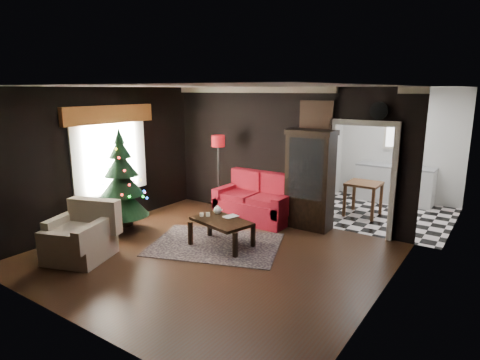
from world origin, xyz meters
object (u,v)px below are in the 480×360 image
Objects in this scene: christmas_tree at (122,179)px; kitchen_table at (363,199)px; floor_lamp at (219,177)px; coffee_table at (222,233)px; armchair at (78,232)px; teapot at (217,210)px; curio_cabinet at (310,182)px; loveseat at (255,198)px; wall_clock at (379,111)px.

christmas_tree is 5.18m from kitchen_table.
christmas_tree reaches higher than kitchen_table.
floor_lamp reaches higher than kitchen_table.
armchair is at bearing -132.32° from coffee_table.
teapot is (1.34, 2.00, 0.11)m from armchair.
christmas_tree is at bearing -168.38° from coffee_table.
christmas_tree is at bearing -142.74° from curio_cabinet.
floor_lamp is (-0.96, -0.00, 0.33)m from loveseat.
wall_clock is (3.66, 3.75, 1.92)m from armchair.
armchair is 2.40m from coffee_table.
floor_lamp is 11.20× the size of teapot.
kitchen_table reaches higher than teapot.
wall_clock reaches higher than teapot.
floor_lamp is 1.70m from teapot.
wall_clock reaches higher than floor_lamp.
floor_lamp is at bearing -173.04° from wall_clock.
wall_clock is (3.31, 0.40, 1.55)m from floor_lamp.
kitchen_table is at bearing 30.90° from floor_lamp.
curio_cabinet is at bearing 10.83° from loveseat.
floor_lamp is 1.93× the size of armchair.
loveseat reaches higher than armchair.
coffee_table is at bearing -51.40° from floor_lamp.
curio_cabinet reaches higher than coffee_table.
kitchen_table is (1.77, 3.00, -0.20)m from teapot.
curio_cabinet is at bearing 37.26° from christmas_tree.
christmas_tree reaches higher than loveseat.
curio_cabinet is at bearing 6.06° from floor_lamp.
wall_clock is (2.32, 1.75, 1.81)m from teapot.
floor_lamp is 2.50× the size of kitchen_table.
coffee_table is 3.34× the size of wall_clock.
wall_clock is 2.43m from kitchen_table.
loveseat is at bearing -137.49° from kitchen_table.
teapot is 3.49m from kitchen_table.
christmas_tree is at bearing 90.19° from armchair.
curio_cabinet reaches higher than floor_lamp.
armchair is 0.91× the size of coffee_table.
christmas_tree is at bearing -112.31° from floor_lamp.
kitchen_table is at bearing 65.56° from curio_cabinet.
armchair is at bearing -134.28° from wall_clock.
loveseat is 0.89× the size of curio_cabinet.
floor_lamp reaches higher than armchair.
kitchen_table is at bearing 38.54° from armchair.
floor_lamp is 5.86× the size of wall_clock.
floor_lamp is 2.11m from coffee_table.
kitchen_table is at bearing 42.51° from loveseat.
teapot is (-1.12, -1.57, -0.38)m from curio_cabinet.
wall_clock is (2.35, 0.40, 1.88)m from loveseat.
armchair is 5.58m from wall_clock.
teapot is (1.00, -1.35, -0.26)m from floor_lamp.
kitchen_table is at bearing 113.75° from wall_clock.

